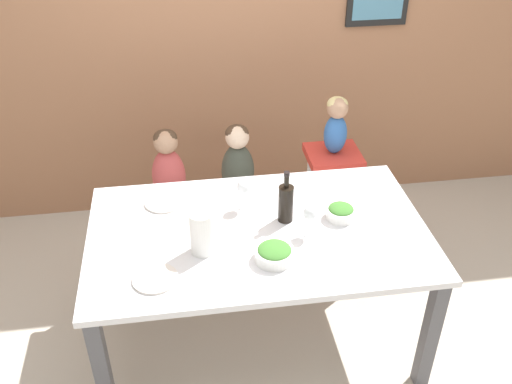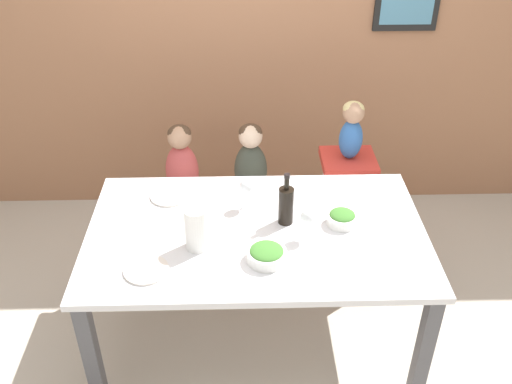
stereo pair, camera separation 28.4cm
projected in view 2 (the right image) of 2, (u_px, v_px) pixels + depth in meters
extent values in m
plane|color=#BCB2A3|center=(256.00, 333.00, 3.30)|extent=(14.00, 14.00, 0.00)
cube|color=#9E6B4C|center=(250.00, 25.00, 3.74)|extent=(10.00, 0.06, 2.70)
cube|color=silver|center=(256.00, 233.00, 2.89)|extent=(1.71, 1.03, 0.03)
cube|color=#4C4C51|center=(92.00, 357.00, 2.71)|extent=(0.07, 0.07, 0.72)
cube|color=#4C4C51|center=(424.00, 350.00, 2.74)|extent=(0.07, 0.07, 0.72)
cube|color=#4C4C51|center=(123.00, 238.00, 3.46)|extent=(0.07, 0.07, 0.72)
cube|color=#4C4C51|center=(384.00, 234.00, 3.50)|extent=(0.07, 0.07, 0.72)
cylinder|color=silver|center=(164.00, 241.00, 3.68)|extent=(0.04, 0.04, 0.42)
cylinder|color=silver|center=(207.00, 240.00, 3.68)|extent=(0.04, 0.04, 0.42)
cylinder|color=silver|center=(168.00, 216.00, 3.91)|extent=(0.04, 0.04, 0.42)
cylinder|color=silver|center=(209.00, 215.00, 3.91)|extent=(0.04, 0.04, 0.42)
cube|color=silver|center=(185.00, 199.00, 3.67)|extent=(0.39, 0.37, 0.05)
cylinder|color=silver|center=(230.00, 240.00, 3.69)|extent=(0.04, 0.04, 0.42)
cylinder|color=silver|center=(273.00, 239.00, 3.69)|extent=(0.04, 0.04, 0.42)
cylinder|color=silver|center=(231.00, 215.00, 3.92)|extent=(0.04, 0.04, 0.42)
cylinder|color=silver|center=(271.00, 214.00, 3.92)|extent=(0.04, 0.04, 0.42)
cube|color=silver|center=(251.00, 198.00, 3.67)|extent=(0.39, 0.37, 0.05)
cylinder|color=silver|center=(328.00, 220.00, 3.65)|extent=(0.04, 0.04, 0.69)
cylinder|color=silver|center=(364.00, 219.00, 3.65)|extent=(0.04, 0.04, 0.69)
cylinder|color=silver|center=(323.00, 199.00, 3.84)|extent=(0.04, 0.04, 0.69)
cylinder|color=silver|center=(358.00, 199.00, 3.84)|extent=(0.04, 0.04, 0.69)
cube|color=red|center=(348.00, 161.00, 3.54)|extent=(0.34, 0.31, 0.05)
ellipsoid|color=#C64C4C|center=(182.00, 171.00, 3.55)|extent=(0.20, 0.18, 0.37)
sphere|color=tan|center=(179.00, 137.00, 3.42)|extent=(0.15, 0.15, 0.15)
ellipsoid|color=#473323|center=(179.00, 133.00, 3.41)|extent=(0.14, 0.14, 0.10)
ellipsoid|color=#3D4238|center=(251.00, 170.00, 3.56)|extent=(0.20, 0.18, 0.37)
sphere|color=beige|center=(251.00, 136.00, 3.43)|extent=(0.15, 0.15, 0.15)
ellipsoid|color=#473323|center=(250.00, 132.00, 3.42)|extent=(0.14, 0.14, 0.10)
ellipsoid|color=#3366B2|center=(351.00, 139.00, 3.46)|extent=(0.14, 0.13, 0.26)
sphere|color=tan|center=(353.00, 113.00, 3.36)|extent=(0.13, 0.13, 0.13)
ellipsoid|color=#DBC684|center=(354.00, 109.00, 3.35)|extent=(0.13, 0.12, 0.09)
cylinder|color=black|center=(286.00, 206.00, 2.88)|extent=(0.08, 0.08, 0.20)
cylinder|color=black|center=(287.00, 182.00, 2.80)|extent=(0.03, 0.03, 0.09)
cylinder|color=black|center=(287.00, 176.00, 2.78)|extent=(0.03, 0.03, 0.02)
cylinder|color=white|center=(197.00, 228.00, 2.71)|extent=(0.12, 0.12, 0.22)
cylinder|color=white|center=(306.00, 238.00, 2.82)|extent=(0.06, 0.06, 0.00)
cylinder|color=white|center=(307.00, 231.00, 2.80)|extent=(0.01, 0.01, 0.09)
ellipsoid|color=white|center=(307.00, 217.00, 2.75)|extent=(0.07, 0.07, 0.08)
cylinder|color=white|center=(246.00, 207.00, 3.05)|extent=(0.06, 0.06, 0.00)
cylinder|color=white|center=(246.00, 200.00, 3.02)|extent=(0.01, 0.01, 0.09)
ellipsoid|color=white|center=(246.00, 187.00, 2.98)|extent=(0.07, 0.07, 0.08)
cylinder|color=white|center=(267.00, 256.00, 2.67)|extent=(0.19, 0.19, 0.06)
ellipsoid|color=#3D752D|center=(267.00, 251.00, 2.66)|extent=(0.16, 0.16, 0.04)
cylinder|color=white|center=(342.00, 219.00, 2.91)|extent=(0.15, 0.15, 0.06)
ellipsoid|color=#3D752D|center=(342.00, 215.00, 2.89)|extent=(0.13, 0.13, 0.04)
cylinder|color=silver|center=(146.00, 270.00, 2.62)|extent=(0.21, 0.21, 0.01)
cylinder|color=silver|center=(169.00, 196.00, 3.13)|extent=(0.21, 0.21, 0.01)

